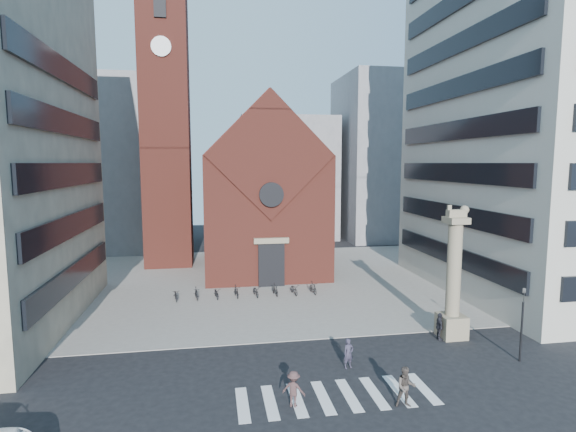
% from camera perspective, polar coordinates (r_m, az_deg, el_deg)
% --- Properties ---
extents(ground, '(120.00, 120.00, 0.00)m').
position_cam_1_polar(ground, '(26.16, 3.02, -18.87)').
color(ground, black).
rests_on(ground, ground).
extents(piazza, '(46.00, 30.00, 0.05)m').
position_cam_1_polar(piazza, '(43.80, -2.48, -8.18)').
color(piazza, gray).
rests_on(piazza, ground).
extents(zebra_crossing, '(10.20, 3.20, 0.01)m').
position_cam_1_polar(zebra_crossing, '(23.69, 6.13, -21.78)').
color(zebra_crossing, white).
rests_on(zebra_crossing, ground).
extents(church, '(12.00, 16.65, 18.00)m').
position_cam_1_polar(church, '(48.43, -3.43, 2.81)').
color(church, maroon).
rests_on(church, ground).
extents(campanile, '(5.50, 5.50, 31.20)m').
position_cam_1_polar(campanile, '(51.41, -15.24, 11.47)').
color(campanile, maroon).
rests_on(campanile, ground).
extents(building_right, '(18.00, 22.00, 32.00)m').
position_cam_1_polar(building_right, '(45.84, 30.76, 11.70)').
color(building_right, '#ABA99B').
rests_on(building_right, ground).
extents(bg_block_left, '(16.00, 14.00, 22.00)m').
position_cam_1_polar(bg_block_left, '(64.71, -22.97, 5.95)').
color(bg_block_left, gray).
rests_on(bg_block_left, ground).
extents(bg_block_mid, '(14.00, 12.00, 18.00)m').
position_cam_1_polar(bg_block_mid, '(68.96, -0.27, 4.84)').
color(bg_block_mid, gray).
rests_on(bg_block_mid, ground).
extents(bg_block_right, '(16.00, 14.00, 24.00)m').
position_cam_1_polar(bg_block_right, '(70.47, 13.19, 7.14)').
color(bg_block_right, gray).
rests_on(bg_block_right, ground).
extents(lion_column, '(1.63, 1.60, 8.68)m').
position_cam_1_polar(lion_column, '(31.14, 20.25, -8.27)').
color(lion_column, gray).
rests_on(lion_column, ground).
extents(traffic_light, '(0.13, 0.16, 4.30)m').
position_cam_1_polar(traffic_light, '(29.36, 27.58, -11.92)').
color(traffic_light, black).
rests_on(traffic_light, ground).
extents(pedestrian_0, '(0.69, 0.55, 1.67)m').
position_cam_1_polar(pedestrian_0, '(26.17, 7.69, -16.90)').
color(pedestrian_0, '#302C3E').
rests_on(pedestrian_0, ground).
extents(pedestrian_1, '(1.05, 0.89, 1.92)m').
position_cam_1_polar(pedestrian_1, '(22.97, 14.74, -20.25)').
color(pedestrian_1, '#4C433D').
rests_on(pedestrian_1, ground).
extents(pedestrian_2, '(0.62, 1.10, 1.77)m').
position_cam_1_polar(pedestrian_2, '(31.17, 18.69, -13.15)').
color(pedestrian_2, '#23232A').
rests_on(pedestrian_2, ground).
extents(pedestrian_3, '(1.26, 1.06, 1.70)m').
position_cam_1_polar(pedestrian_3, '(22.39, 0.72, -21.09)').
color(pedestrian_3, '#442D2D').
rests_on(pedestrian_3, ground).
extents(scooter_0, '(0.84, 1.78, 0.90)m').
position_cam_1_polar(scooter_0, '(38.64, -14.05, -9.69)').
color(scooter_0, black).
rests_on(scooter_0, piazza).
extents(scooter_1, '(0.70, 1.71, 1.00)m').
position_cam_1_polar(scooter_1, '(38.52, -11.57, -9.60)').
color(scooter_1, black).
rests_on(scooter_1, piazza).
extents(scooter_2, '(0.84, 1.78, 0.90)m').
position_cam_1_polar(scooter_2, '(38.51, -9.07, -9.63)').
color(scooter_2, black).
rests_on(scooter_2, piazza).
extents(scooter_3, '(0.70, 1.71, 1.00)m').
position_cam_1_polar(scooter_3, '(38.54, -6.58, -9.50)').
color(scooter_3, black).
rests_on(scooter_3, piazza).
extents(scooter_4, '(0.84, 1.78, 0.90)m').
position_cam_1_polar(scooter_4, '(38.67, -4.10, -9.49)').
color(scooter_4, black).
rests_on(scooter_4, piazza).
extents(scooter_5, '(0.70, 1.71, 1.00)m').
position_cam_1_polar(scooter_5, '(38.84, -1.64, -9.32)').
color(scooter_5, black).
rests_on(scooter_5, piazza).
extents(scooter_6, '(0.84, 1.78, 0.90)m').
position_cam_1_polar(scooter_6, '(39.11, 0.80, -9.28)').
color(scooter_6, black).
rests_on(scooter_6, piazza).
extents(scooter_7, '(0.70, 1.71, 1.00)m').
position_cam_1_polar(scooter_7, '(39.42, 3.19, -9.09)').
color(scooter_7, black).
rests_on(scooter_7, piazza).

